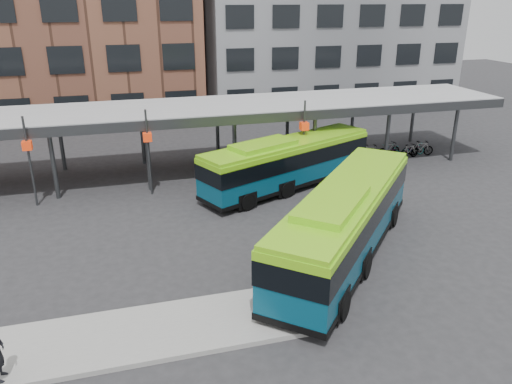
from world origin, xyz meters
name	(u,v)px	position (x,y,z in m)	size (l,w,h in m)	color
ground	(248,272)	(0.00, 0.00, 0.00)	(120.00, 120.00, 0.00)	#28282B
boarding_island	(106,340)	(-5.50, -3.00, 0.09)	(14.00, 3.00, 0.18)	gray
canopy	(192,111)	(-0.06, 12.87, 3.91)	(40.00, 6.53, 4.80)	#999B9E
building_grey	(321,1)	(16.00, 32.00, 10.00)	(24.00, 14.00, 20.00)	slate
bus_front	(345,219)	(4.20, 0.09, 1.76)	(10.10, 10.88, 3.38)	navy
bus_rear	(287,162)	(4.62, 8.60, 1.58)	(11.03, 6.60, 3.04)	navy
bike_rack	(392,151)	(13.46, 12.11, 0.48)	(6.44, 1.41, 1.07)	slate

